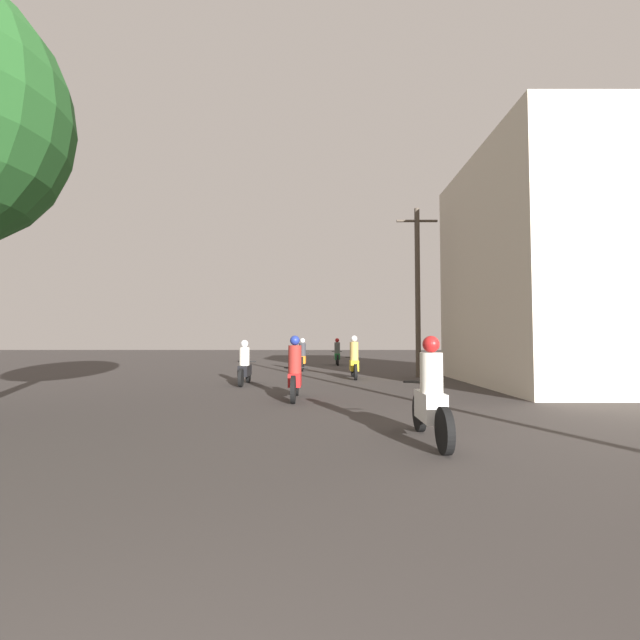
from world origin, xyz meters
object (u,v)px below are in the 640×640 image
(motorcycle_red, at_px, (296,374))
(utility_pole_far, at_px, (418,288))
(building_right_near, at_px, (555,269))
(motorcycle_green, at_px, (338,354))
(motorcycle_white, at_px, (431,399))
(motorcycle_yellow, at_px, (355,361))
(motorcycle_black, at_px, (245,367))
(motorcycle_orange, at_px, (303,357))

(motorcycle_red, bearing_deg, utility_pole_far, 45.50)
(building_right_near, bearing_deg, motorcycle_green, 121.21)
(motorcycle_green, height_order, utility_pole_far, utility_pole_far)
(motorcycle_white, bearing_deg, motorcycle_yellow, 99.48)
(motorcycle_black, bearing_deg, motorcycle_white, -61.25)
(motorcycle_orange, distance_m, motorcycle_green, 4.64)
(motorcycle_black, height_order, motorcycle_green, motorcycle_green)
(motorcycle_red, height_order, motorcycle_orange, motorcycle_red)
(motorcycle_red, bearing_deg, motorcycle_black, 109.56)
(motorcycle_orange, distance_m, building_right_near, 11.12)
(building_right_near, height_order, utility_pole_far, building_right_near)
(building_right_near, bearing_deg, motorcycle_black, 179.22)
(motorcycle_red, relative_size, building_right_near, 0.27)
(motorcycle_white, distance_m, motorcycle_yellow, 9.97)
(motorcycle_white, bearing_deg, building_right_near, 59.42)
(motorcycle_black, relative_size, utility_pole_far, 0.29)
(motorcycle_orange, bearing_deg, motorcycle_yellow, -59.30)
(motorcycle_black, bearing_deg, motorcycle_yellow, 32.60)
(motorcycle_yellow, height_order, utility_pole_far, utility_pole_far)
(motorcycle_white, bearing_deg, motorcycle_orange, 107.42)
(utility_pole_far, bearing_deg, building_right_near, -37.98)
(motorcycle_yellow, relative_size, building_right_near, 0.26)
(motorcycle_red, height_order, building_right_near, building_right_near)
(motorcycle_green, bearing_deg, motorcycle_yellow, -82.40)
(motorcycle_black, bearing_deg, motorcycle_green, 73.54)
(motorcycle_yellow, bearing_deg, building_right_near, -23.75)
(motorcycle_red, distance_m, motorcycle_green, 14.19)
(motorcycle_red, relative_size, motorcycle_orange, 0.99)
(motorcycle_black, distance_m, motorcycle_yellow, 4.35)
(motorcycle_white, xyz_separation_m, utility_pole_far, (2.24, 10.49, 2.86))
(motorcycle_orange, height_order, utility_pole_far, utility_pole_far)
(utility_pole_far, bearing_deg, motorcycle_orange, 141.78)
(motorcycle_white, height_order, motorcycle_red, motorcycle_red)
(motorcycle_black, relative_size, motorcycle_green, 0.91)
(motorcycle_red, bearing_deg, motorcycle_white, -71.87)
(motorcycle_red, relative_size, motorcycle_yellow, 1.03)
(motorcycle_red, xyz_separation_m, motorcycle_yellow, (1.89, 5.64, 0.01))
(motorcycle_black, distance_m, utility_pole_far, 7.44)
(motorcycle_yellow, distance_m, motorcycle_orange, 4.69)
(motorcycle_white, bearing_deg, utility_pole_far, 85.69)
(motorcycle_red, bearing_deg, motorcycle_orange, 82.51)
(motorcycle_red, relative_size, motorcycle_black, 1.05)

